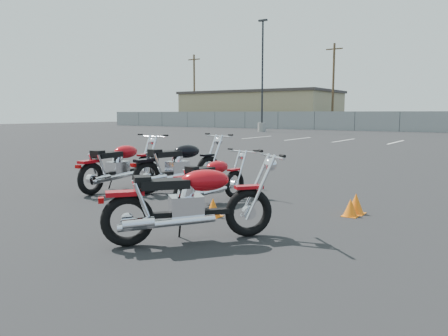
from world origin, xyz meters
The scene contains 13 objects.
ground centered at (0.00, 0.00, 0.00)m, with size 120.00×120.00×0.00m, color black.
motorcycle_front_red centered at (-2.49, 0.55, 0.53)m, with size 0.92×2.37×1.16m.
motorcycle_second_black centered at (-1.37, 1.23, 0.54)m, with size 1.07×2.41×1.18m.
motorcycle_third_red centered at (0.03, 0.43, 0.43)m, with size 0.75×1.93×0.95m.
motorcycle_rear_red centered at (1.20, -1.68, 0.52)m, with size 1.84×2.06×1.14m.
training_cone_near centered at (2.50, 1.07, 0.17)m, with size 0.29×0.29×0.34m.
training_cone_far centered at (2.48, 0.84, 0.14)m, with size 0.24×0.24×0.29m.
training_cone_extra centered at (0.66, -0.41, 0.15)m, with size 0.25×0.25×0.30m.
light_pole_west centered at (-14.09, 28.05, 2.46)m, with size 0.80×0.70×9.62m.
tan_building_west centered at (-22.00, 42.00, 2.16)m, with size 18.40×10.40×4.30m.
utility_pole_a centered at (-30.00, 39.00, 4.69)m, with size 1.80×0.24×9.00m.
utility_pole_b centered at (-12.00, 40.00, 4.69)m, with size 1.80×0.24×9.00m.
parking_line_stripes centered at (-2.50, 20.00, 0.00)m, with size 15.12×4.00×0.01m.
Camera 1 is at (4.61, -6.00, 1.65)m, focal length 35.00 mm.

